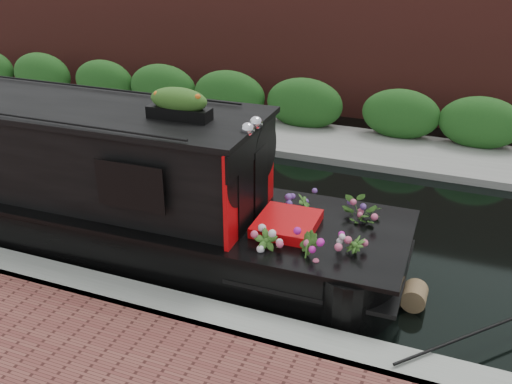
% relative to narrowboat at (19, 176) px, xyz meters
% --- Properties ---
extents(ground, '(80.00, 80.00, 0.00)m').
position_rel_narrowboat_xyz_m(ground, '(3.39, 1.76, -0.92)').
color(ground, black).
rests_on(ground, ground).
extents(near_bank_coping, '(40.00, 0.60, 0.50)m').
position_rel_narrowboat_xyz_m(near_bank_coping, '(3.39, -1.54, -0.92)').
color(near_bank_coping, gray).
rests_on(near_bank_coping, ground).
extents(far_bank_path, '(40.00, 2.40, 0.34)m').
position_rel_narrowboat_xyz_m(far_bank_path, '(3.39, 5.96, -0.92)').
color(far_bank_path, gray).
rests_on(far_bank_path, ground).
extents(far_hedge, '(40.00, 1.10, 2.80)m').
position_rel_narrowboat_xyz_m(far_hedge, '(3.39, 6.86, -0.92)').
color(far_hedge, '#1F501A').
rests_on(far_hedge, ground).
extents(far_brick_wall, '(40.00, 1.00, 8.00)m').
position_rel_narrowboat_xyz_m(far_brick_wall, '(3.39, 8.96, -0.92)').
color(far_brick_wall, '#5D261F').
rests_on(far_brick_wall, ground).
extents(narrowboat, '(13.21, 2.59, 3.11)m').
position_rel_narrowboat_xyz_m(narrowboat, '(0.00, 0.00, 0.00)').
color(narrowboat, black).
rests_on(narrowboat, ground).
extents(rope_fender, '(0.35, 0.38, 0.35)m').
position_rel_narrowboat_xyz_m(rope_fender, '(7.04, -0.00, -0.74)').
color(rope_fender, brown).
rests_on(rope_fender, ground).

